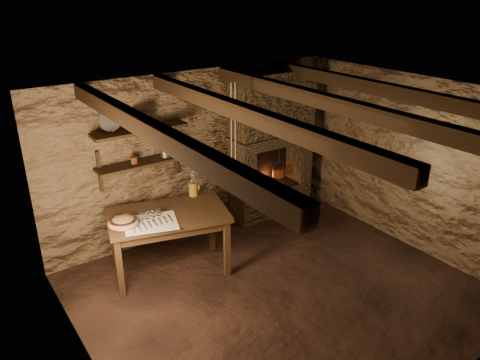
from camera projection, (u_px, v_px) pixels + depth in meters
floor at (279, 292)px, 5.72m from camera, size 4.50×4.50×0.00m
back_wall at (194, 154)px, 6.76m from camera, size 4.50×0.04×2.40m
front_wall at (443, 293)px, 3.74m from camera, size 4.50×0.04×2.40m
left_wall at (83, 268)px, 4.06m from camera, size 0.04×4.00×2.40m
right_wall at (408, 163)px, 6.43m from camera, size 0.04×4.00×2.40m
ceiling at (287, 98)px, 4.78m from camera, size 4.50×4.00×0.04m
beam_far_left at (153, 131)px, 4.02m from camera, size 0.14×3.95×0.16m
beam_mid_left at (247, 114)px, 4.55m from camera, size 0.14×3.95×0.16m
beam_mid_right at (322, 100)px, 5.08m from camera, size 0.14×3.95×0.16m
beam_far_right at (382, 89)px, 5.60m from camera, size 0.14×3.95×0.16m
shelf_lower at (143, 163)px, 6.15m from camera, size 1.25×0.30×0.04m
shelf_upper at (140, 130)px, 5.97m from camera, size 1.25×0.30×0.04m
hearth at (272, 141)px, 7.23m from camera, size 1.43×0.51×2.30m
work_table at (169, 240)px, 5.98m from camera, size 1.65×1.21×0.84m
linen_cloth at (151, 223)px, 5.57m from camera, size 0.74×0.67×0.01m
pewter_cutlery_row at (152, 223)px, 5.55m from camera, size 0.55×0.36×0.01m
drinking_glasses at (148, 215)px, 5.65m from camera, size 0.20×0.06×0.08m
stoneware_jug at (193, 183)px, 6.22m from camera, size 0.14×0.13×0.43m
wooden_bowl at (123, 223)px, 5.49m from camera, size 0.41×0.41×0.13m
iron_stockpot at (142, 121)px, 5.94m from camera, size 0.27×0.27×0.18m
tin_pan at (109, 120)px, 5.80m from camera, size 0.28×0.13×0.28m
small_kettle at (165, 153)px, 6.29m from camera, size 0.18×0.15×0.18m
rusty_tin at (134, 160)px, 6.06m from camera, size 0.11×0.11×0.09m
red_pot at (279, 172)px, 7.46m from camera, size 0.22×0.22×0.54m
hanging_ropes at (233, 129)px, 5.83m from camera, size 0.08×0.08×1.20m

